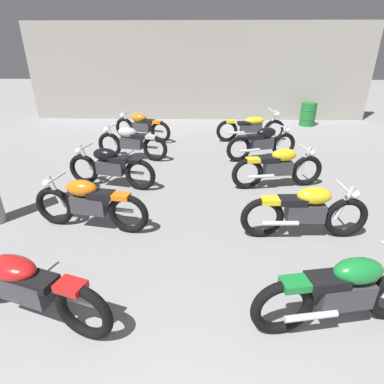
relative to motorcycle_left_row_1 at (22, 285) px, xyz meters
name	(u,v)px	position (x,y,z in m)	size (l,w,h in m)	color
back_wall	(199,73)	(1.73, 10.52, 1.35)	(13.37, 0.24, 3.60)	#9E998E
motorcycle_left_row_1	(22,285)	(0.00, 0.00, 0.00)	(2.10, 0.91, 0.97)	black
motorcycle_left_row_2	(89,203)	(0.09, 1.88, 0.01)	(1.96, 0.55, 0.88)	black
motorcycle_left_row_3	(110,166)	(-0.02, 3.56, 0.01)	(1.95, 0.61, 0.88)	black
motorcycle_left_row_4	(131,142)	(0.04, 5.38, 0.01)	(1.94, 0.63, 0.88)	black
motorcycle_left_row_5	(142,126)	(-0.01, 7.17, 0.01)	(1.88, 0.81, 0.88)	black
motorcycle_right_row_1	(345,292)	(3.37, -0.01, 0.01)	(1.96, 0.61, 0.88)	black
motorcycle_right_row_2	(306,211)	(3.49, 1.73, 0.01)	(1.97, 0.48, 0.88)	black
motorcycle_right_row_3	(279,167)	(3.49, 3.64, 0.01)	(1.96, 0.60, 0.88)	black
motorcycle_right_row_4	(262,142)	(3.47, 5.45, 0.01)	(1.91, 0.74, 0.88)	black
motorcycle_right_row_5	(251,127)	(3.43, 7.19, 0.00)	(2.17, 0.68, 0.97)	black
oil_drum	(308,114)	(5.87, 9.44, -0.03)	(0.59, 0.59, 0.85)	#1E722D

